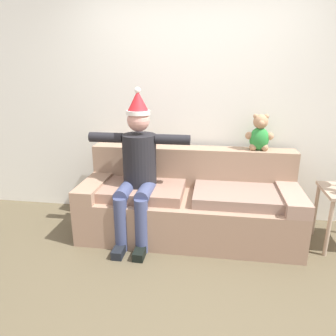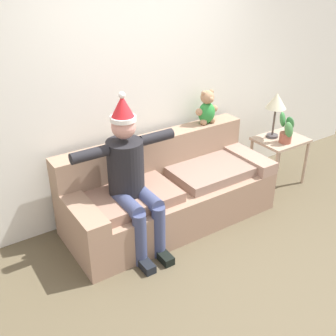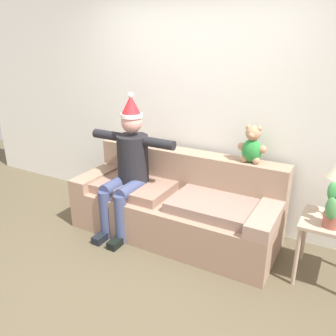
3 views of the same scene
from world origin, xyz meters
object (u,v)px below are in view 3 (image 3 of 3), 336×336
(side_table, at_px, (336,232))
(potted_plant, at_px, (334,209))
(couch, at_px, (177,204))
(teddy_bear, at_px, (252,146))
(person_seated, at_px, (128,164))

(side_table, bearing_deg, potted_plant, -114.69)
(couch, bearing_deg, side_table, -2.99)
(teddy_bear, relative_size, side_table, 0.65)
(person_seated, height_order, side_table, person_seated)
(couch, height_order, side_table, couch)
(potted_plant, bearing_deg, person_seated, 179.61)
(teddy_bear, height_order, side_table, teddy_bear)
(person_seated, distance_m, potted_plant, 2.03)
(person_seated, distance_m, side_table, 2.10)
(teddy_bear, relative_size, potted_plant, 1.02)
(couch, height_order, person_seated, person_seated)
(side_table, height_order, potted_plant, potted_plant)
(person_seated, relative_size, side_table, 2.58)
(person_seated, xyz_separation_m, side_table, (2.08, 0.09, -0.27))
(couch, relative_size, person_seated, 1.45)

